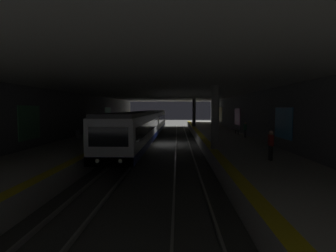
# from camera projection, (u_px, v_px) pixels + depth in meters

# --- Properties ---
(ground_plane) EXTENTS (120.00, 120.00, 0.00)m
(ground_plane) POSITION_uv_depth(u_px,v_px,m) (163.00, 144.00, 28.18)
(ground_plane) COLOR #42423F
(track_left) EXTENTS (60.00, 1.53, 0.16)m
(track_left) POSITION_uv_depth(u_px,v_px,m) (183.00, 144.00, 28.09)
(track_left) COLOR gray
(track_left) RESTS_ON ground
(track_right) EXTENTS (60.00, 1.53, 0.16)m
(track_right) POSITION_uv_depth(u_px,v_px,m) (143.00, 143.00, 28.26)
(track_right) COLOR gray
(track_right) RESTS_ON ground
(platform_left) EXTENTS (60.00, 5.30, 1.06)m
(platform_left) POSITION_uv_depth(u_px,v_px,m) (222.00, 140.00, 27.90)
(platform_left) COLOR #B7B2A8
(platform_left) RESTS_ON ground
(platform_right) EXTENTS (60.00, 5.30, 1.06)m
(platform_right) POSITION_uv_depth(u_px,v_px,m) (105.00, 139.00, 28.39)
(platform_right) COLOR #B7B2A8
(platform_right) RESTS_ON ground
(wall_left) EXTENTS (60.00, 0.56, 5.60)m
(wall_left) POSITION_uv_depth(u_px,v_px,m) (249.00, 119.00, 27.66)
(wall_left) COLOR slate
(wall_left) RESTS_ON ground
(wall_right) EXTENTS (60.00, 0.56, 5.60)m
(wall_right) POSITION_uv_depth(u_px,v_px,m) (79.00, 119.00, 28.35)
(wall_right) COLOR slate
(wall_right) RESTS_ON ground
(ceiling_slab) EXTENTS (60.00, 19.40, 0.40)m
(ceiling_slab) POSITION_uv_depth(u_px,v_px,m) (163.00, 92.00, 27.78)
(ceiling_slab) COLOR beige
(ceiling_slab) RESTS_ON wall_left
(pillar_near) EXTENTS (0.56, 0.56, 4.55)m
(pillar_near) POSITION_uv_depth(u_px,v_px,m) (215.00, 118.00, 18.26)
(pillar_near) COLOR gray
(pillar_near) RESTS_ON platform_left
(pillar_far) EXTENTS (0.56, 0.56, 4.55)m
(pillar_far) POSITION_uv_depth(u_px,v_px,m) (194.00, 112.00, 41.62)
(pillar_far) COLOR gray
(pillar_far) RESTS_ON platform_left
(metro_train) EXTENTS (35.99, 2.83, 3.49)m
(metro_train) POSITION_uv_depth(u_px,v_px,m) (147.00, 124.00, 31.97)
(metro_train) COLOR silver
(metro_train) RESTS_ON track_right
(bench_left_near) EXTENTS (1.70, 0.47, 0.86)m
(bench_left_near) POSITION_uv_depth(u_px,v_px,m) (238.00, 129.00, 29.08)
(bench_left_near) COLOR #262628
(bench_left_near) RESTS_ON platform_left
(bench_left_mid) EXTENTS (1.70, 0.47, 0.86)m
(bench_left_mid) POSITION_uv_depth(u_px,v_px,m) (217.00, 122.00, 43.72)
(bench_left_mid) COLOR #262628
(bench_left_mid) RESTS_ON platform_left
(bench_right_near) EXTENTS (1.70, 0.47, 0.86)m
(bench_right_near) POSITION_uv_depth(u_px,v_px,m) (105.00, 126.00, 35.60)
(bench_right_near) COLOR #262628
(bench_right_near) RESTS_ON platform_right
(bench_right_mid) EXTENTS (1.70, 0.47, 0.86)m
(bench_right_mid) POSITION_uv_depth(u_px,v_px,m) (117.00, 123.00, 42.36)
(bench_right_mid) COLOR #262628
(bench_right_mid) RESTS_ON platform_right
(bench_right_far) EXTENTS (1.70, 0.47, 0.86)m
(bench_right_far) POSITION_uv_depth(u_px,v_px,m) (120.00, 122.00, 44.66)
(bench_right_far) COLOR #262628
(bench_right_far) RESTS_ON platform_right
(person_waiting_near) EXTENTS (0.60, 0.23, 1.68)m
(person_waiting_near) POSITION_uv_depth(u_px,v_px,m) (271.00, 144.00, 14.29)
(person_waiting_near) COLOR #2A2A2A
(person_waiting_near) RESTS_ON platform_left
(person_walking_mid) EXTENTS (0.60, 0.22, 1.56)m
(person_walking_mid) POSITION_uv_depth(u_px,v_px,m) (245.00, 129.00, 25.44)
(person_walking_mid) COLOR #414141
(person_walking_mid) RESTS_ON platform_left
(person_standing_far) EXTENTS (0.60, 0.23, 1.71)m
(person_standing_far) POSITION_uv_depth(u_px,v_px,m) (97.00, 131.00, 22.09)
(person_standing_far) COLOR #414141
(person_standing_far) RESTS_ON platform_right
(backpack_on_floor) EXTENTS (0.30, 0.20, 0.40)m
(backpack_on_floor) POSITION_uv_depth(u_px,v_px,m) (108.00, 132.00, 29.90)
(backpack_on_floor) COLOR maroon
(backpack_on_floor) RESTS_ON platform_right
(trash_bin) EXTENTS (0.44, 0.44, 0.85)m
(trash_bin) POSITION_uv_depth(u_px,v_px,m) (78.00, 135.00, 24.02)
(trash_bin) COLOR #595B5E
(trash_bin) RESTS_ON platform_right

